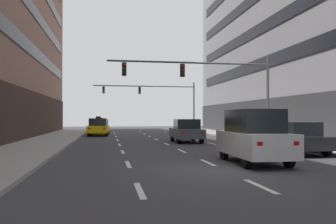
{
  "coord_description": "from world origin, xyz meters",
  "views": [
    {
      "loc": [
        -3.98,
        -11.85,
        1.82
      ],
      "look_at": [
        0.19,
        12.55,
        2.19
      ],
      "focal_mm": 38.04,
      "sensor_mm": 36.0,
      "label": 1
    }
  ],
  "objects_px": {
    "car_parked_2": "(297,138)",
    "taxi_driving_1": "(98,127)",
    "car_driving_3": "(254,136)",
    "traffic_signal_0": "(211,79)",
    "traffic_signal_1": "(157,95)",
    "taxi_driving_2": "(101,126)",
    "car_driving_0": "(186,131)"
  },
  "relations": [
    {
      "from": "car_driving_0",
      "to": "traffic_signal_0",
      "type": "distance_m",
      "value": 4.62
    },
    {
      "from": "car_driving_3",
      "to": "traffic_signal_0",
      "type": "xyz_separation_m",
      "value": [
        1.04,
        9.29,
        3.29
      ]
    },
    {
      "from": "car_parked_2",
      "to": "taxi_driving_1",
      "type": "bearing_deg",
      "value": 117.79
    },
    {
      "from": "car_driving_0",
      "to": "traffic_signal_0",
      "type": "height_order",
      "value": "traffic_signal_0"
    },
    {
      "from": "car_parked_2",
      "to": "traffic_signal_1",
      "type": "height_order",
      "value": "traffic_signal_1"
    },
    {
      "from": "car_parked_2",
      "to": "traffic_signal_1",
      "type": "relative_size",
      "value": 0.34
    },
    {
      "from": "taxi_driving_1",
      "to": "car_driving_3",
      "type": "xyz_separation_m",
      "value": [
        6.6,
        -22.36,
        0.21
      ]
    },
    {
      "from": "car_driving_3",
      "to": "car_parked_2",
      "type": "relative_size",
      "value": 1.05
    },
    {
      "from": "taxi_driving_2",
      "to": "traffic_signal_0",
      "type": "height_order",
      "value": "traffic_signal_0"
    },
    {
      "from": "taxi_driving_1",
      "to": "traffic_signal_1",
      "type": "bearing_deg",
      "value": 48.39
    },
    {
      "from": "traffic_signal_0",
      "to": "taxi_driving_1",
      "type": "bearing_deg",
      "value": 120.34
    },
    {
      "from": "traffic_signal_0",
      "to": "taxi_driving_2",
      "type": "bearing_deg",
      "value": 112.08
    },
    {
      "from": "car_driving_3",
      "to": "car_parked_2",
      "type": "height_order",
      "value": "car_driving_3"
    },
    {
      "from": "car_driving_0",
      "to": "taxi_driving_2",
      "type": "bearing_deg",
      "value": 112.29
    },
    {
      "from": "traffic_signal_0",
      "to": "traffic_signal_1",
      "type": "distance_m",
      "value": 20.95
    },
    {
      "from": "car_driving_3",
      "to": "traffic_signal_1",
      "type": "relative_size",
      "value": 0.36
    },
    {
      "from": "taxi_driving_1",
      "to": "traffic_signal_0",
      "type": "height_order",
      "value": "traffic_signal_0"
    },
    {
      "from": "taxi_driving_2",
      "to": "traffic_signal_1",
      "type": "distance_m",
      "value": 8.2
    },
    {
      "from": "taxi_driving_2",
      "to": "car_driving_0",
      "type": "bearing_deg",
      "value": -67.71
    },
    {
      "from": "car_driving_0",
      "to": "taxi_driving_2",
      "type": "height_order",
      "value": "taxi_driving_2"
    },
    {
      "from": "traffic_signal_0",
      "to": "car_driving_0",
      "type": "bearing_deg",
      "value": 110.89
    },
    {
      "from": "taxi_driving_2",
      "to": "traffic_signal_0",
      "type": "xyz_separation_m",
      "value": [
        7.5,
        -18.49,
        3.56
      ]
    },
    {
      "from": "car_driving_0",
      "to": "car_driving_3",
      "type": "xyz_separation_m",
      "value": [
        0.03,
        -12.09,
        0.23
      ]
    },
    {
      "from": "taxi_driving_2",
      "to": "traffic_signal_1",
      "type": "relative_size",
      "value": 0.35
    },
    {
      "from": "car_driving_0",
      "to": "taxi_driving_2",
      "type": "xyz_separation_m",
      "value": [
        -6.43,
        15.7,
        -0.04
      ]
    },
    {
      "from": "car_driving_0",
      "to": "taxi_driving_1",
      "type": "distance_m",
      "value": 12.19
    },
    {
      "from": "car_driving_0",
      "to": "traffic_signal_1",
      "type": "height_order",
      "value": "traffic_signal_1"
    },
    {
      "from": "traffic_signal_1",
      "to": "traffic_signal_0",
      "type": "bearing_deg",
      "value": -88.21
    },
    {
      "from": "car_parked_2",
      "to": "traffic_signal_1",
      "type": "xyz_separation_m",
      "value": [
        -3.19,
        27.19,
        3.79
      ]
    },
    {
      "from": "taxi_driving_1",
      "to": "car_parked_2",
      "type": "distance_m",
      "value": 21.83
    },
    {
      "from": "taxi_driving_2",
      "to": "car_parked_2",
      "type": "distance_m",
      "value": 26.7
    },
    {
      "from": "taxi_driving_1",
      "to": "car_parked_2",
      "type": "height_order",
      "value": "taxi_driving_1"
    }
  ]
}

